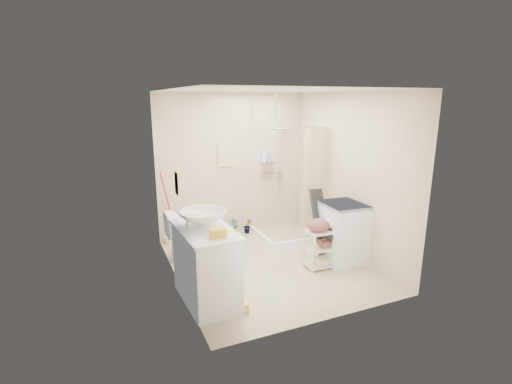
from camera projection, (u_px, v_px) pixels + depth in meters
The scene contains 23 objects.
floor at pixel (269, 264), 5.72m from camera, with size 3.20×3.20×0.00m, color #C2B391.
ceiling at pixel (271, 90), 5.08m from camera, with size 2.80×3.20×0.04m, color silver.
wall_back at pixel (233, 165), 6.83m from camera, with size 2.80×0.04×2.60m, color beige.
wall_front at pixel (333, 212), 3.98m from camera, with size 2.80×0.04×2.60m, color beige.
wall_left at pixel (173, 192), 4.87m from camera, with size 0.04×3.20×2.60m, color beige.
wall_right at pixel (349, 175), 5.94m from camera, with size 0.04×3.20×2.60m, color beige.
vanity at pixel (206, 265), 4.60m from camera, with size 0.61×1.09×0.96m, color silver.
sink at pixel (203, 218), 4.55m from camera, with size 0.58×0.58×0.20m, color silver.
counter_basket at pixel (218, 233), 4.21m from camera, with size 0.18×0.14×0.10m, color gold.
floor_basket at pixel (240, 305), 4.44m from camera, with size 0.29×0.23×0.16m, color #F9D84C.
toilet at pixel (191, 235), 5.85m from camera, with size 0.44×0.77×0.79m, color silver.
mop at pixel (167, 208), 6.40m from camera, with size 0.12×0.12×1.30m, color #A62130, non-canonical shape.
potted_plant_a at pixel (234, 227), 6.88m from camera, with size 0.18×0.12×0.33m, color #9B4822.
potted_plant_b at pixel (248, 226), 7.02m from camera, with size 0.16×0.13×0.29m, color brown.
hanging_towel at pixel (225, 155), 6.70m from camera, with size 0.28×0.03×0.42m, color beige.
towel_ring at pixel (177, 182), 4.66m from camera, with size 0.04×0.22×0.34m, color beige, non-canonical shape.
tp_holder at pixel (178, 231), 5.07m from camera, with size 0.08×0.12×0.14m, color white, non-canonical shape.
shower at pixel (287, 180), 6.72m from camera, with size 1.10×1.10×2.10m, color white, non-canonical shape.
shampoo_bottle_a at pixel (264, 156), 6.96m from camera, with size 0.10×0.10×0.25m, color silver.
shampoo_bottle_b at pixel (269, 158), 6.99m from camera, with size 0.07×0.08×0.17m, color #5071B5.
washing_machine at pixel (343, 232), 5.78m from camera, with size 0.64×0.66×0.93m, color silver.
laundry_rack at pixel (323, 245), 5.56m from camera, with size 0.51×0.30×0.71m, color beige, non-canonical shape.
ironing_board at pixel (321, 223), 5.85m from camera, with size 0.33×0.10×1.15m, color black, non-canonical shape.
Camera 1 is at (-2.26, -4.77, 2.49)m, focal length 26.00 mm.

